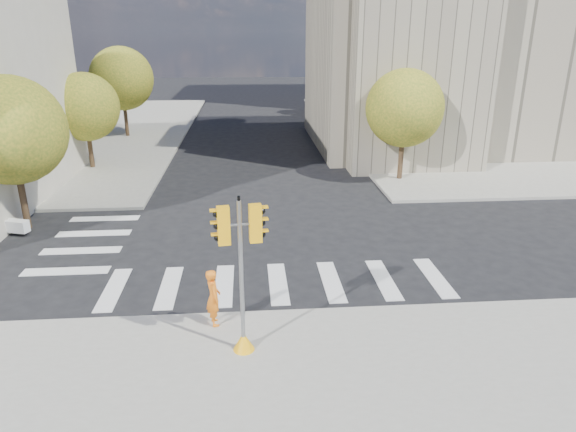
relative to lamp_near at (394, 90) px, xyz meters
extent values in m
plane|color=black|center=(-8.00, -14.00, -4.58)|extent=(160.00, 160.00, 0.00)
cube|color=gray|center=(12.00, 12.00, -4.50)|extent=(28.00, 40.00, 0.15)
cube|color=gray|center=(-28.00, 12.00, -4.50)|extent=(28.00, 40.00, 0.15)
cube|color=gray|center=(9.00, 6.00, 2.42)|extent=(26.00, 14.00, 14.00)
cube|color=gray|center=(1.00, 1.00, 2.42)|extent=(8.00, 8.00, 14.00)
cylinder|color=#382616|center=(-18.50, -10.00, -3.35)|extent=(0.28, 0.28, 2.45)
sphere|color=#43601B|center=(-18.50, -10.00, -0.37)|extent=(4.40, 4.40, 4.40)
cylinder|color=#382616|center=(-18.50, 0.00, -3.49)|extent=(0.28, 0.28, 2.17)
sphere|color=#43601B|center=(-18.50, 0.00, -0.81)|extent=(4.00, 4.00, 4.00)
cylinder|color=#382616|center=(-18.50, 10.00, -3.27)|extent=(0.28, 0.28, 2.62)
sphere|color=#43601B|center=(-18.50, 10.00, -0.03)|extent=(4.80, 4.80, 4.80)
cylinder|color=#382616|center=(-0.50, -4.00, -3.39)|extent=(0.28, 0.28, 2.38)
sphere|color=#43601B|center=(-0.50, -4.00, -0.52)|extent=(4.20, 4.20, 4.20)
cylinder|color=#382616|center=(-0.50, 8.00, -3.32)|extent=(0.28, 0.28, 2.52)
sphere|color=#43601B|center=(-0.50, 8.00, -0.22)|extent=(4.60, 4.60, 4.60)
cylinder|color=#382616|center=(-0.50, 20.00, -3.44)|extent=(0.28, 0.28, 2.27)
sphere|color=#43601B|center=(-0.50, 20.00, -0.70)|extent=(4.00, 4.00, 4.00)
cylinder|color=black|center=(0.00, 0.00, -0.43)|extent=(0.12, 0.12, 8.00)
cube|color=black|center=(0.00, 0.00, 3.57)|extent=(0.35, 0.18, 0.22)
cylinder|color=black|center=(0.00, 14.00, -0.43)|extent=(0.12, 0.12, 8.00)
cube|color=black|center=(0.00, 14.00, 3.57)|extent=(0.35, 0.18, 0.22)
cone|color=#FDAD0D|center=(-9.23, -19.93, -4.18)|extent=(0.56, 0.56, 0.50)
cylinder|color=gray|center=(-9.23, -19.93, -2.38)|extent=(0.11, 0.11, 4.09)
cylinder|color=black|center=(-9.23, -19.93, -0.29)|extent=(0.07, 0.07, 0.12)
cylinder|color=gray|center=(-9.23, -19.93, -0.94)|extent=(0.90, 0.17, 0.06)
cube|color=#FDAD0D|center=(-9.61, -19.98, -0.94)|extent=(0.33, 0.26, 0.95)
cube|color=#FDAD0D|center=(-8.85, -19.89, -0.94)|extent=(0.33, 0.26, 0.95)
imported|color=orange|center=(-10.06, -18.60, -3.59)|extent=(0.54, 0.69, 1.67)
camera|label=1|loc=(-8.98, -31.39, 3.39)|focal=32.00mm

